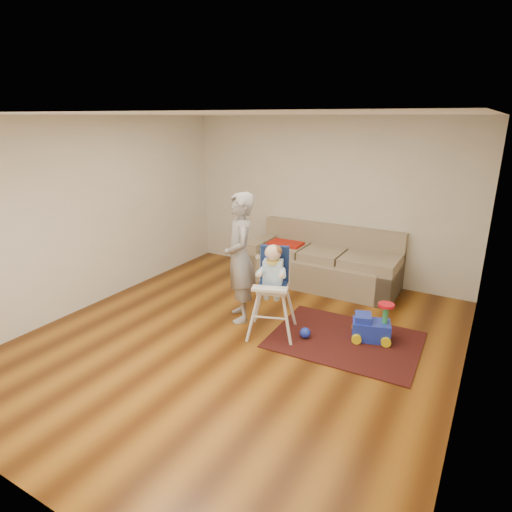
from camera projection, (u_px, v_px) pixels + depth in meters
The scene contains 9 objects.
ground at pixel (240, 340), 5.38m from camera, with size 5.50×5.50×0.00m, color #472309.
room_envelope at pixel (261, 185), 5.23m from camera, with size 5.04×5.52×2.72m.
sofa at pixel (323, 257), 7.04m from camera, with size 2.45×1.02×0.95m.
side_table at pixel (267, 263), 7.55m from camera, with size 0.45×0.45×0.45m, color black, non-canonical shape.
area_rug at pixel (345, 340), 5.37m from camera, with size 1.79×1.34×0.01m, color black.
ride_on_toy at pixel (372, 321), 5.30m from camera, with size 0.46×0.33×0.50m, color #1F35CA, non-canonical shape.
toy_ball at pixel (305, 333), 5.39m from camera, with size 0.14×0.14×0.14m, color #1F35CA.
high_chair at pixel (273, 292), 5.38m from camera, with size 0.71×0.71×1.20m.
adult at pixel (240, 258), 5.70m from camera, with size 0.64×0.42×1.76m, color gray.
Camera 1 is at (2.57, -4.05, 2.68)m, focal length 30.00 mm.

